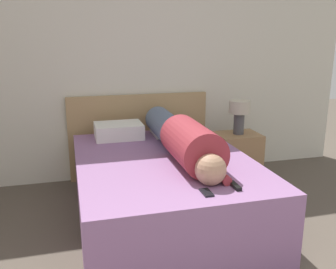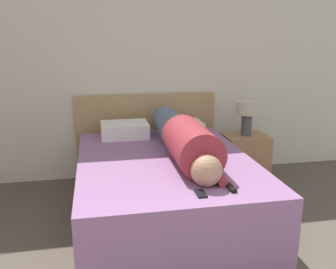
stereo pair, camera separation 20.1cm
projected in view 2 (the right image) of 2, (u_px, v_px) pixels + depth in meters
The scene contains 10 objects.
wall_back at pixel (139, 63), 4.16m from camera, with size 5.22×0.06×2.60m.
bed at pixel (165, 189), 3.30m from camera, with size 1.47×1.98×0.57m.
headboard at pixel (147, 135), 4.32m from camera, with size 1.59×0.04×0.96m.
nightstand at pixel (245, 159), 4.16m from camera, with size 0.47×0.38×0.54m.
table_lamp at pixel (247, 113), 4.03m from camera, with size 0.24×0.24×0.37m.
person_lying at pixel (184, 139), 3.24m from camera, with size 0.36×1.71×0.36m.
pillow_near_headboard at pixel (125, 130), 3.88m from camera, with size 0.48×0.36×0.15m.
pillow_second at pixel (180, 128), 4.00m from camera, with size 0.46×0.36×0.14m.
tv_remote at pixel (231, 187), 2.58m from camera, with size 0.04×0.15×0.02m.
cell_phone at pixel (200, 194), 2.49m from camera, with size 0.06×0.13×0.01m.
Camera 2 is at (-0.49, -0.22, 1.60)m, focal length 40.00 mm.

